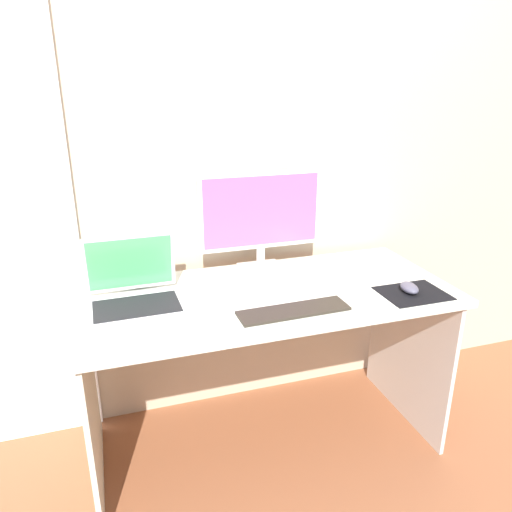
{
  "coord_description": "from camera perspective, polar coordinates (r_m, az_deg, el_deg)",
  "views": [
    {
      "loc": [
        -0.56,
        -1.62,
        1.5
      ],
      "look_at": [
        -0.05,
        -0.02,
        0.88
      ],
      "focal_mm": 33.91,
      "sensor_mm": 36.0,
      "label": 1
    }
  ],
  "objects": [
    {
      "name": "laptop",
      "position": [
        1.82,
        -14.15,
        -4.11
      ],
      "size": [
        0.34,
        0.29,
        0.24
      ],
      "color": "silver",
      "rests_on": "desk"
    },
    {
      "name": "keyboard_external",
      "position": [
        1.73,
        4.46,
        -6.44
      ],
      "size": [
        0.41,
        0.12,
        0.01
      ],
      "primitive_type": "cube",
      "rotation": [
        0.0,
        0.0,
        0.03
      ],
      "color": "#2D271F",
      "rests_on": "desk"
    },
    {
      "name": "wall_back",
      "position": [
        2.11,
        -2.3,
        13.29
      ],
      "size": [
        6.0,
        0.04,
        2.5
      ],
      "primitive_type": "cube",
      "color": "#C1AD8F",
      "rests_on": "ground_plane"
    },
    {
      "name": "desk",
      "position": [
        1.95,
        1.16,
        -8.15
      ],
      "size": [
        1.46,
        0.65,
        0.72
      ],
      "color": "beige",
      "rests_on": "ground_plane"
    },
    {
      "name": "ground_plane",
      "position": [
        2.28,
        1.06,
        -21.04
      ],
      "size": [
        8.0,
        8.0,
        0.0
      ],
      "primitive_type": "plane",
      "color": "brown"
    },
    {
      "name": "mousepad",
      "position": [
        1.96,
        18.02,
        -4.2
      ],
      "size": [
        0.25,
        0.2,
        0.0
      ],
      "primitive_type": "cube",
      "color": "black",
      "rests_on": "desk"
    },
    {
      "name": "mouse",
      "position": [
        1.96,
        17.63,
        -3.59
      ],
      "size": [
        0.07,
        0.11,
        0.04
      ],
      "primitive_type": "ellipsoid",
      "rotation": [
        0.0,
        0.0,
        -0.16
      ],
      "color": "#4E4C5D",
      "rests_on": "mousepad"
    },
    {
      "name": "fishbowl",
      "position": [
        1.99,
        -13.98,
        -0.99
      ],
      "size": [
        0.17,
        0.17,
        0.17
      ],
      "primitive_type": "sphere",
      "color": "silver",
      "rests_on": "desk"
    },
    {
      "name": "monitor",
      "position": [
        2.03,
        0.58,
        4.74
      ],
      "size": [
        0.53,
        0.14,
        0.43
      ],
      "color": "silver",
      "rests_on": "desk"
    }
  ]
}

